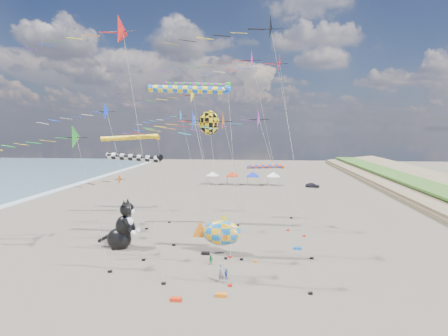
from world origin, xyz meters
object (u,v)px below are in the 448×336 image
(fish_inflatable, at_px, (221,233))
(person_adult, at_px, (222,273))
(cat_inflatable, at_px, (121,224))
(child_green, at_px, (211,260))
(parked_car, at_px, (313,185))
(child_blue, at_px, (226,274))

(fish_inflatable, relative_size, person_adult, 3.11)
(cat_inflatable, distance_m, child_green, 12.01)
(parked_car, bearing_deg, cat_inflatable, 167.74)
(cat_inflatable, bearing_deg, fish_inflatable, 1.01)
(person_adult, height_order, child_blue, person_adult)
(child_blue, xyz_separation_m, parked_car, (15.65, 52.55, 0.05))
(cat_inflatable, distance_m, child_blue, 14.95)
(cat_inflatable, bearing_deg, child_blue, -24.17)
(cat_inflatable, relative_size, fish_inflatable, 1.03)
(person_adult, bearing_deg, child_green, 86.70)
(cat_inflatable, height_order, child_green, cat_inflatable)
(cat_inflatable, relative_size, person_adult, 3.21)
(cat_inflatable, xyz_separation_m, fish_inflatable, (11.76, -0.80, -0.49))
(child_green, height_order, child_blue, child_green)
(cat_inflatable, xyz_separation_m, child_blue, (12.90, -7.17, -2.41))
(fish_inflatable, bearing_deg, parked_car, 70.02)
(child_blue, bearing_deg, cat_inflatable, 94.58)
(fish_inflatable, relative_size, parked_car, 1.73)
(parked_car, bearing_deg, child_blue, -176.66)
(parked_car, bearing_deg, child_green, -179.58)
(child_blue, bearing_deg, fish_inflatable, 43.83)
(child_green, bearing_deg, person_adult, -62.39)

